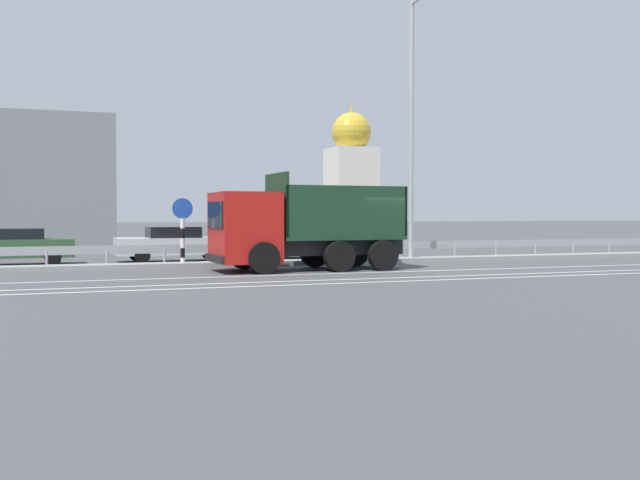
# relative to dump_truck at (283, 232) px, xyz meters

# --- Properties ---
(ground_plane) EXTENTS (320.00, 320.00, 0.00)m
(ground_plane) POSITION_rel_dump_truck_xyz_m (3.86, -0.04, -1.32)
(ground_plane) COLOR #4C4C4F
(lane_strip_0) EXTENTS (60.98, 0.16, 0.01)m
(lane_strip_0) POSITION_rel_dump_truck_xyz_m (0.93, -1.78, -1.32)
(lane_strip_0) COLOR silver
(lane_strip_0) RESTS_ON ground_plane
(lane_strip_1) EXTENTS (60.98, 0.16, 0.01)m
(lane_strip_1) POSITION_rel_dump_truck_xyz_m (0.93, -3.93, -1.32)
(lane_strip_1) COLOR silver
(lane_strip_1) RESTS_ON ground_plane
(lane_strip_2) EXTENTS (60.98, 0.16, 0.01)m
(lane_strip_2) POSITION_rel_dump_truck_xyz_m (0.93, -5.04, -1.32)
(lane_strip_2) COLOR silver
(lane_strip_2) RESTS_ON ground_plane
(median_island) EXTENTS (33.54, 1.10, 0.18)m
(median_island) POSITION_rel_dump_truck_xyz_m (3.86, 2.69, -1.23)
(median_island) COLOR gray
(median_island) RESTS_ON ground_plane
(median_guardrail) EXTENTS (60.98, 0.09, 0.78)m
(median_guardrail) POSITION_rel_dump_truck_xyz_m (3.86, 4.07, -0.75)
(median_guardrail) COLOR #9EA0A5
(median_guardrail) RESTS_ON ground_plane
(dump_truck) EXTENTS (6.71, 2.79, 3.32)m
(dump_truck) POSITION_rel_dump_truck_xyz_m (0.00, 0.00, 0.00)
(dump_truck) COLOR red
(dump_truck) RESTS_ON ground_plane
(median_road_sign) EXTENTS (0.80, 0.16, 2.54)m
(median_road_sign) POSITION_rel_dump_truck_xyz_m (-2.97, 2.69, 0.05)
(median_road_sign) COLOR white
(median_road_sign) RESTS_ON ground_plane
(street_lamp_1) EXTENTS (0.71, 1.81, 10.51)m
(street_lamp_1) POSITION_rel_dump_truck_xyz_m (6.28, 2.71, 4.38)
(street_lamp_1) COLOR #ADADB2
(street_lamp_1) RESTS_ON ground_plane
(parked_car_2) EXTENTS (4.16, 1.95, 1.39)m
(parked_car_2) POSITION_rel_dump_truck_xyz_m (-8.64, 6.08, -0.60)
(parked_car_2) COLOR #335B33
(parked_car_2) RESTS_ON ground_plane
(parked_car_3) EXTENTS (4.86, 2.05, 1.42)m
(parked_car_3) POSITION_rel_dump_truck_xyz_m (-2.64, 6.16, -0.58)
(parked_car_3) COLOR silver
(parked_car_3) RESTS_ON ground_plane
(parked_car_4) EXTENTS (4.73, 2.19, 1.20)m
(parked_car_4) POSITION_rel_dump_truck_xyz_m (3.20, 6.79, -0.68)
(parked_car_4) COLOR #335B33
(parked_car_4) RESTS_ON ground_plane
(church_tower) EXTENTS (3.60, 3.60, 11.16)m
(church_tower) POSITION_rel_dump_truck_xyz_m (16.04, 32.54, 3.68)
(church_tower) COLOR silver
(church_tower) RESTS_ON ground_plane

